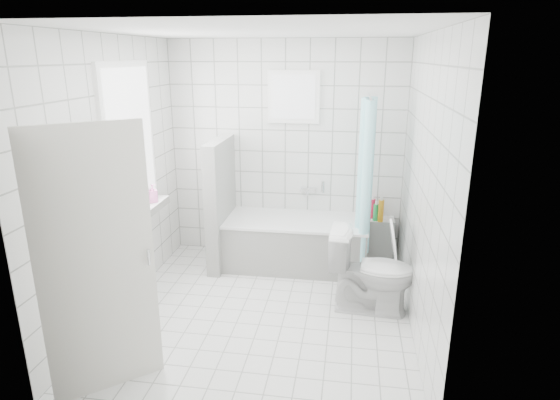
# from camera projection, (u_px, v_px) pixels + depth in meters

# --- Properties ---
(ground) EXTENTS (3.00, 3.00, 0.00)m
(ground) POSITION_uv_depth(u_px,v_px,m) (263.00, 312.00, 4.59)
(ground) COLOR white
(ground) RESTS_ON ground
(ceiling) EXTENTS (3.00, 3.00, 0.00)m
(ceiling) POSITION_uv_depth(u_px,v_px,m) (260.00, 31.00, 3.82)
(ceiling) COLOR white
(ceiling) RESTS_ON ground
(wall_back) EXTENTS (2.80, 0.02, 2.60)m
(wall_back) POSITION_uv_depth(u_px,v_px,m) (285.00, 152.00, 5.62)
(wall_back) COLOR white
(wall_back) RESTS_ON ground
(wall_front) EXTENTS (2.80, 0.02, 2.60)m
(wall_front) POSITION_uv_depth(u_px,v_px,m) (215.00, 250.00, 2.79)
(wall_front) COLOR white
(wall_front) RESTS_ON ground
(wall_left) EXTENTS (0.02, 3.00, 2.60)m
(wall_left) POSITION_uv_depth(u_px,v_px,m) (116.00, 178.00, 4.40)
(wall_left) COLOR white
(wall_left) RESTS_ON ground
(wall_right) EXTENTS (0.02, 3.00, 2.60)m
(wall_right) POSITION_uv_depth(u_px,v_px,m) (422.00, 191.00, 4.00)
(wall_right) COLOR white
(wall_right) RESTS_ON ground
(window_left) EXTENTS (0.01, 0.90, 1.40)m
(window_left) POSITION_uv_depth(u_px,v_px,m) (132.00, 141.00, 4.59)
(window_left) COLOR white
(window_left) RESTS_ON wall_left
(window_back) EXTENTS (0.50, 0.01, 0.50)m
(window_back) POSITION_uv_depth(u_px,v_px,m) (293.00, 97.00, 5.37)
(window_back) COLOR white
(window_back) RESTS_ON wall_back
(window_sill) EXTENTS (0.18, 1.02, 0.08)m
(window_sill) POSITION_uv_depth(u_px,v_px,m) (143.00, 213.00, 4.80)
(window_sill) COLOR white
(window_sill) RESTS_ON wall_left
(door) EXTENTS (0.63, 0.55, 2.00)m
(door) POSITION_uv_depth(u_px,v_px,m) (97.00, 265.00, 3.27)
(door) COLOR silver
(door) RESTS_ON ground
(bathtub) EXTENTS (1.65, 0.77, 0.58)m
(bathtub) POSITION_uv_depth(u_px,v_px,m) (296.00, 242.00, 5.54)
(bathtub) COLOR white
(bathtub) RESTS_ON ground
(partition_wall) EXTENTS (0.15, 0.85, 1.50)m
(partition_wall) POSITION_uv_depth(u_px,v_px,m) (221.00, 203.00, 5.48)
(partition_wall) COLOR white
(partition_wall) RESTS_ON ground
(tiled_ledge) EXTENTS (0.40, 0.24, 0.55)m
(tiled_ledge) POSITION_uv_depth(u_px,v_px,m) (376.00, 240.00, 5.64)
(tiled_ledge) COLOR white
(tiled_ledge) RESTS_ON ground
(toilet) EXTENTS (0.84, 0.51, 0.83)m
(toilet) POSITION_uv_depth(u_px,v_px,m) (372.00, 271.00, 4.52)
(toilet) COLOR white
(toilet) RESTS_ON ground
(curtain_rod) EXTENTS (0.02, 0.80, 0.02)m
(curtain_rod) POSITION_uv_depth(u_px,v_px,m) (370.00, 96.00, 4.90)
(curtain_rod) COLOR silver
(curtain_rod) RESTS_ON wall_back
(shower_curtain) EXTENTS (0.14, 0.48, 1.78)m
(shower_curtain) POSITION_uv_depth(u_px,v_px,m) (365.00, 182.00, 5.04)
(shower_curtain) COLOR #52E6F2
(shower_curtain) RESTS_ON curtain_rod
(tub_faucet) EXTENTS (0.18, 0.06, 0.06)m
(tub_faucet) POSITION_uv_depth(u_px,v_px,m) (308.00, 190.00, 5.67)
(tub_faucet) COLOR silver
(tub_faucet) RESTS_ON wall_back
(sill_bottles) EXTENTS (0.18, 0.75, 0.33)m
(sill_bottles) POSITION_uv_depth(u_px,v_px,m) (135.00, 202.00, 4.60)
(sill_bottles) COLOR #E659A2
(sill_bottles) RESTS_ON window_sill
(ledge_bottles) EXTENTS (0.16, 0.18, 0.26)m
(ledge_bottles) POSITION_uv_depth(u_px,v_px,m) (377.00, 211.00, 5.49)
(ledge_bottles) COLOR orange
(ledge_bottles) RESTS_ON tiled_ledge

